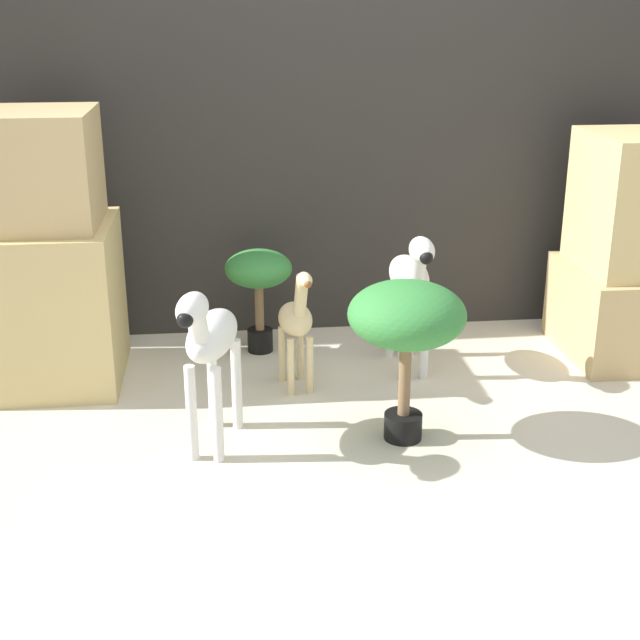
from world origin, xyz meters
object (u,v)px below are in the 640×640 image
Objects in this scene: zebra_right at (411,280)px; zebra_left at (209,341)px; giraffe_figurine at (296,321)px; potted_palm_front at (407,320)px; potted_palm_back at (259,275)px.

zebra_left is at bearing -143.64° from zebra_right.
giraffe_figurine is 0.90× the size of potted_palm_front.
zebra_left is 1.34× the size of potted_palm_back.
potted_palm_front reaches higher than potted_palm_back.
zebra_right is at bearing 36.36° from zebra_left.
potted_palm_back is (-0.52, 1.00, -0.11)m from potted_palm_front.
zebra_right reaches higher than potted_palm_back.
zebra_left reaches higher than potted_palm_back.
zebra_right is 0.75m from potted_palm_back.
potted_palm_back is at bearing 117.42° from potted_palm_front.
potted_palm_back is at bearing 154.33° from zebra_right.
zebra_right is 1.00× the size of zebra_left.
giraffe_figurine is at bearing -164.62° from zebra_right.
zebra_left is at bearing -103.06° from potted_palm_back.
zebra_right is at bearing 15.38° from giraffe_figurine.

